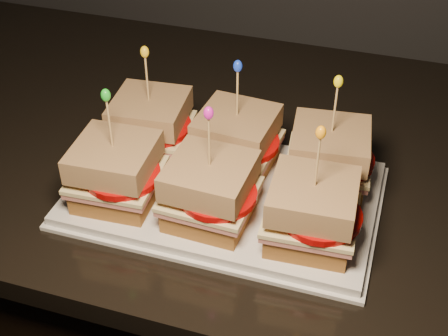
% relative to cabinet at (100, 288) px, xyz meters
% --- Properties ---
extents(cabinet, '(2.32, 0.70, 0.84)m').
position_rel_cabinet_xyz_m(cabinet, '(0.00, 0.00, 0.00)').
color(cabinet, black).
rests_on(cabinet, ground).
extents(granite_slab, '(2.36, 0.74, 0.03)m').
position_rel_cabinet_xyz_m(granite_slab, '(0.00, 0.00, 0.43)').
color(granite_slab, black).
rests_on(granite_slab, cabinet).
extents(platter, '(0.41, 0.25, 0.02)m').
position_rel_cabinet_xyz_m(platter, '(0.32, -0.14, 0.46)').
color(platter, silver).
rests_on(platter, granite_slab).
extents(platter_rim, '(0.42, 0.27, 0.01)m').
position_rel_cabinet_xyz_m(platter_rim, '(0.32, -0.14, 0.45)').
color(platter_rim, silver).
rests_on(platter_rim, granite_slab).
extents(sandwich_0_bread_bot, '(0.11, 0.11, 0.03)m').
position_rel_cabinet_xyz_m(sandwich_0_bread_bot, '(0.19, -0.08, 0.48)').
color(sandwich_0_bread_bot, brown).
rests_on(sandwich_0_bread_bot, platter).
extents(sandwich_0_ham, '(0.12, 0.12, 0.01)m').
position_rel_cabinet_xyz_m(sandwich_0_ham, '(0.19, -0.08, 0.50)').
color(sandwich_0_ham, '#C8645E').
rests_on(sandwich_0_ham, sandwich_0_bread_bot).
extents(sandwich_0_cheese, '(0.12, 0.12, 0.01)m').
position_rel_cabinet_xyz_m(sandwich_0_cheese, '(0.19, -0.08, 0.51)').
color(sandwich_0_cheese, beige).
rests_on(sandwich_0_cheese, sandwich_0_ham).
extents(sandwich_0_tomato, '(0.10, 0.10, 0.01)m').
position_rel_cabinet_xyz_m(sandwich_0_tomato, '(0.20, -0.09, 0.52)').
color(sandwich_0_tomato, '#AA0706').
rests_on(sandwich_0_tomato, sandwich_0_cheese).
extents(sandwich_0_bread_top, '(0.11, 0.11, 0.03)m').
position_rel_cabinet_xyz_m(sandwich_0_bread_top, '(0.19, -0.08, 0.54)').
color(sandwich_0_bread_top, '#67320D').
rests_on(sandwich_0_bread_top, sandwich_0_tomato).
extents(sandwich_0_pick, '(0.00, 0.00, 0.09)m').
position_rel_cabinet_xyz_m(sandwich_0_pick, '(0.19, -0.08, 0.58)').
color(sandwich_0_pick, tan).
rests_on(sandwich_0_pick, sandwich_0_bread_top).
extents(sandwich_0_frill, '(0.01, 0.01, 0.02)m').
position_rel_cabinet_xyz_m(sandwich_0_frill, '(0.19, -0.08, 0.63)').
color(sandwich_0_frill, yellow).
rests_on(sandwich_0_frill, sandwich_0_pick).
extents(sandwich_1_bread_bot, '(0.11, 0.11, 0.03)m').
position_rel_cabinet_xyz_m(sandwich_1_bread_bot, '(0.32, -0.08, 0.48)').
color(sandwich_1_bread_bot, brown).
rests_on(sandwich_1_bread_bot, platter).
extents(sandwich_1_ham, '(0.12, 0.11, 0.01)m').
position_rel_cabinet_xyz_m(sandwich_1_ham, '(0.32, -0.08, 0.50)').
color(sandwich_1_ham, '#C8645E').
rests_on(sandwich_1_ham, sandwich_1_bread_bot).
extents(sandwich_1_cheese, '(0.12, 0.12, 0.01)m').
position_rel_cabinet_xyz_m(sandwich_1_cheese, '(0.32, -0.08, 0.51)').
color(sandwich_1_cheese, beige).
rests_on(sandwich_1_cheese, sandwich_1_ham).
extents(sandwich_1_tomato, '(0.10, 0.10, 0.01)m').
position_rel_cabinet_xyz_m(sandwich_1_tomato, '(0.34, -0.09, 0.52)').
color(sandwich_1_tomato, '#AA0706').
rests_on(sandwich_1_tomato, sandwich_1_cheese).
extents(sandwich_1_bread_top, '(0.11, 0.11, 0.03)m').
position_rel_cabinet_xyz_m(sandwich_1_bread_top, '(0.32, -0.08, 0.54)').
color(sandwich_1_bread_top, '#67320D').
rests_on(sandwich_1_bread_top, sandwich_1_tomato).
extents(sandwich_1_pick, '(0.00, 0.00, 0.09)m').
position_rel_cabinet_xyz_m(sandwich_1_pick, '(0.32, -0.08, 0.58)').
color(sandwich_1_pick, tan).
rests_on(sandwich_1_pick, sandwich_1_bread_top).
extents(sandwich_1_frill, '(0.01, 0.01, 0.02)m').
position_rel_cabinet_xyz_m(sandwich_1_frill, '(0.32, -0.08, 0.63)').
color(sandwich_1_frill, blue).
rests_on(sandwich_1_frill, sandwich_1_pick).
extents(sandwich_2_bread_bot, '(0.11, 0.11, 0.03)m').
position_rel_cabinet_xyz_m(sandwich_2_bread_bot, '(0.45, -0.08, 0.48)').
color(sandwich_2_bread_bot, brown).
rests_on(sandwich_2_bread_bot, platter).
extents(sandwich_2_ham, '(0.12, 0.12, 0.01)m').
position_rel_cabinet_xyz_m(sandwich_2_ham, '(0.45, -0.08, 0.50)').
color(sandwich_2_ham, '#C8645E').
rests_on(sandwich_2_ham, sandwich_2_bread_bot).
extents(sandwich_2_cheese, '(0.12, 0.12, 0.01)m').
position_rel_cabinet_xyz_m(sandwich_2_cheese, '(0.45, -0.08, 0.51)').
color(sandwich_2_cheese, beige).
rests_on(sandwich_2_cheese, sandwich_2_ham).
extents(sandwich_2_tomato, '(0.10, 0.10, 0.01)m').
position_rel_cabinet_xyz_m(sandwich_2_tomato, '(0.47, -0.09, 0.52)').
color(sandwich_2_tomato, '#AA0706').
rests_on(sandwich_2_tomato, sandwich_2_cheese).
extents(sandwich_2_bread_top, '(0.11, 0.11, 0.03)m').
position_rel_cabinet_xyz_m(sandwich_2_bread_top, '(0.45, -0.08, 0.54)').
color(sandwich_2_bread_top, '#67320D').
rests_on(sandwich_2_bread_top, sandwich_2_tomato).
extents(sandwich_2_pick, '(0.00, 0.00, 0.09)m').
position_rel_cabinet_xyz_m(sandwich_2_pick, '(0.45, -0.08, 0.58)').
color(sandwich_2_pick, tan).
rests_on(sandwich_2_pick, sandwich_2_bread_top).
extents(sandwich_2_frill, '(0.01, 0.01, 0.02)m').
position_rel_cabinet_xyz_m(sandwich_2_frill, '(0.45, -0.08, 0.63)').
color(sandwich_2_frill, yellow).
rests_on(sandwich_2_frill, sandwich_2_pick).
extents(sandwich_3_bread_bot, '(0.10, 0.10, 0.03)m').
position_rel_cabinet_xyz_m(sandwich_3_bread_bot, '(0.19, -0.20, 0.48)').
color(sandwich_3_bread_bot, brown).
rests_on(sandwich_3_bread_bot, platter).
extents(sandwich_3_ham, '(0.12, 0.11, 0.01)m').
position_rel_cabinet_xyz_m(sandwich_3_ham, '(0.19, -0.20, 0.50)').
color(sandwich_3_ham, '#C8645E').
rests_on(sandwich_3_ham, sandwich_3_bread_bot).
extents(sandwich_3_cheese, '(0.12, 0.11, 0.01)m').
position_rel_cabinet_xyz_m(sandwich_3_cheese, '(0.19, -0.20, 0.51)').
color(sandwich_3_cheese, beige).
rests_on(sandwich_3_cheese, sandwich_3_ham).
extents(sandwich_3_tomato, '(0.10, 0.10, 0.01)m').
position_rel_cabinet_xyz_m(sandwich_3_tomato, '(0.20, -0.21, 0.52)').
color(sandwich_3_tomato, '#AA0706').
rests_on(sandwich_3_tomato, sandwich_3_cheese).
extents(sandwich_3_bread_top, '(0.11, 0.11, 0.03)m').
position_rel_cabinet_xyz_m(sandwich_3_bread_top, '(0.19, -0.20, 0.54)').
color(sandwich_3_bread_top, '#67320D').
rests_on(sandwich_3_bread_top, sandwich_3_tomato).
extents(sandwich_3_pick, '(0.00, 0.00, 0.09)m').
position_rel_cabinet_xyz_m(sandwich_3_pick, '(0.19, -0.20, 0.58)').
color(sandwich_3_pick, tan).
rests_on(sandwich_3_pick, sandwich_3_bread_top).
extents(sandwich_3_frill, '(0.01, 0.01, 0.02)m').
position_rel_cabinet_xyz_m(sandwich_3_frill, '(0.19, -0.20, 0.63)').
color(sandwich_3_frill, green).
rests_on(sandwich_3_frill, sandwich_3_pick).
extents(sandwich_4_bread_bot, '(0.10, 0.10, 0.03)m').
position_rel_cabinet_xyz_m(sandwich_4_bread_bot, '(0.32, -0.20, 0.48)').
color(sandwich_4_bread_bot, brown).
rests_on(sandwich_4_bread_bot, platter).
extents(sandwich_4_ham, '(0.11, 0.11, 0.01)m').
position_rel_cabinet_xyz_m(sandwich_4_ham, '(0.32, -0.20, 0.50)').
color(sandwich_4_ham, '#C8645E').
rests_on(sandwich_4_ham, sandwich_4_bread_bot).
extents(sandwich_4_cheese, '(0.12, 0.11, 0.01)m').
position_rel_cabinet_xyz_m(sandwich_4_cheese, '(0.32, -0.20, 0.51)').
color(sandwich_4_cheese, beige).
rests_on(sandwich_4_cheese, sandwich_4_ham).
extents(sandwich_4_tomato, '(0.10, 0.10, 0.01)m').
position_rel_cabinet_xyz_m(sandwich_4_tomato, '(0.34, -0.21, 0.52)').
color(sandwich_4_tomato, '#AA0706').
rests_on(sandwich_4_tomato, sandwich_4_cheese).
extents(sandwich_4_bread_top, '(0.11, 0.11, 0.03)m').
position_rel_cabinet_xyz_m(sandwich_4_bread_top, '(0.32, -0.20, 0.54)').
color(sandwich_4_bread_top, '#67320D').
rests_on(sandwich_4_bread_top, sandwich_4_tomato).
extents(sandwich_4_pick, '(0.00, 0.00, 0.09)m').
position_rel_cabinet_xyz_m(sandwich_4_pick, '(0.32, -0.20, 0.58)').
color(sandwich_4_pick, tan).
rests_on(sandwich_4_pick, sandwich_4_bread_top).
extents(sandwich_4_frill, '(0.01, 0.01, 0.02)m').
position_rel_cabinet_xyz_m(sandwich_4_frill, '(0.32, -0.20, 0.63)').
color(sandwich_4_frill, '#D419AE').
rests_on(sandwich_4_frill, sandwich_4_pick).
extents(sandwich_5_bread_bot, '(0.11, 0.11, 0.03)m').
position_rel_cabinet_xyz_m(sandwich_5_bread_bot, '(0.45, -0.20, 0.48)').
color(sandwich_5_bread_bot, brown).
rests_on(sandwich_5_bread_bot, platter).
extents(sandwich_5_ham, '(0.12, 0.11, 0.01)m').
position_rel_cabinet_xyz_m(sandwich_5_ham, '(0.45, -0.20, 0.50)').
color(sandwich_5_ham, '#C8645E').
rests_on(sandwich_5_ham, sandwich_5_bread_bot).
extents(sandwich_5_cheese, '(0.12, 0.11, 0.01)m').
position_rel_cabinet_xyz_m(sandwich_5_cheese, '(0.45, -0.20, 0.51)').
color(sandwich_5_cheese, beige).
rests_on(sandwich_5_cheese, sandwich_5_ham).
extents(sandwich_5_tomato, '(0.10, 0.10, 0.01)m').
position_rel_cabinet_xyz_m(sandwich_5_tomato, '(0.47, -0.21, 0.52)').
color(sandwich_5_tomato, '#AA0706').
rests_on(sandwich_5_tomato, sandwich_5_cheese).
extents(sandwich_5_bread_top, '(0.11, 0.11, 0.03)m').
position_rel_cabinet_xyz_m(sandwich_5_bread_top, '(0.45, -0.20, 0.54)').
color(sandwich_5_bread_top, '#67320D').
rests_on(sandwich_5_bread_top, sandwich_5_tomato).
extents(sandwich_5_pick, '(0.00, 0.00, 0.09)m').
position_rel_cabinet_xyz_m(sandwich_5_pick, '(0.45, -0.20, 0.58)').
color(sandwich_5_pick, tan).
rests_on(sandwich_5_pick, sandwich_5_bread_top).
extents(sandwich_5_frill, '(0.01, 0.01, 0.02)m').
position_rel_cabinet_xyz_m(sandwich_5_frill, '(0.45, -0.20, 0.63)').
color(sandwich_5_frill, orange).
rests_on(sandwich_5_frill, sandwich_5_pick).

